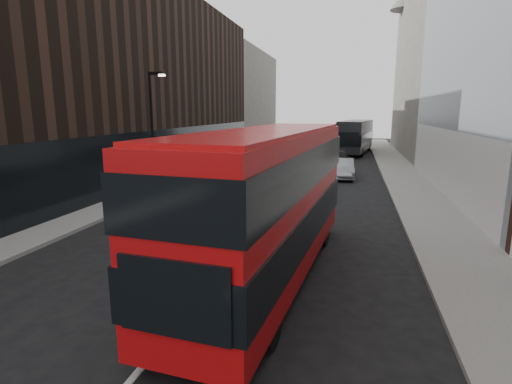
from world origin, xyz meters
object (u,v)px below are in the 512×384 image
Objects in this scene: red_bus at (269,198)px; grey_bus at (356,136)px; car_b at (343,169)px; car_c at (337,160)px; car_a at (305,190)px; street_lamp at (153,122)px.

grey_bus is (2.52, 36.67, -0.42)m from red_bus.
car_b is 0.82× the size of car_c.
car_a is (-0.17, 10.57, -1.81)m from red_bus.
grey_bus is at bearing 91.14° from red_bus.
street_lamp is 0.59× the size of grey_bus.
car_a is at bearing -88.02° from grey_bus.
grey_bus is (12.24, 24.95, -2.17)m from street_lamp.
car_a is at bearing 96.02° from red_bus.
red_bus reaches higher than car_b.
street_lamp is at bearing -108.27° from grey_bus.
car_a is at bearing -103.17° from car_c.
grey_bus reaches higher than car_c.
car_b is at bearing -84.96° from grey_bus.
red_bus is at bearing -100.22° from car_c.
car_a is 8.31m from car_b.
car_a is 0.84× the size of car_b.
street_lamp reaches higher than grey_bus.
car_c is at bearing 79.70° from car_a.
street_lamp is 13.76m from car_b.
grey_bus is 18.05m from car_b.
grey_bus is 2.74× the size of car_b.
grey_bus is at bearing 84.00° from car_b.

